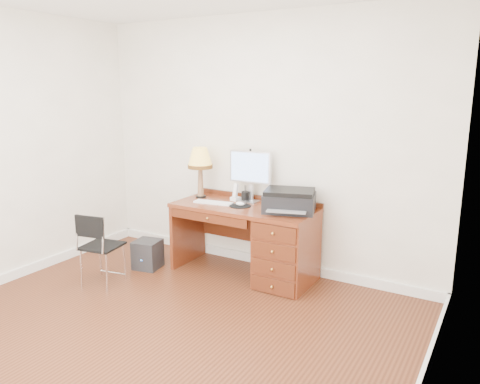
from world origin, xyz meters
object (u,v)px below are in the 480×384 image
Objects in this scene: desk at (272,242)px; chair at (97,242)px; equipment_box at (148,254)px; monitor at (250,170)px; printer at (289,201)px; phone at (236,196)px; leg_lamp at (200,161)px.

chair reaches higher than desk.
equipment_box is at bearing 69.61° from chair.
monitor is at bearing 20.54° from equipment_box.
desk is at bearing 175.42° from printer.
monitor is 2.94× the size of phone.
monitor is (-0.36, 0.20, 0.68)m from desk.
equipment_box is (-1.49, -0.43, -0.70)m from printer.
desk is 2.69× the size of leg_lamp.
printer is 0.70m from phone.
chair is at bearing -134.29° from monitor.
desk is 1.19m from leg_lamp.
chair is (-1.43, -1.00, 0.04)m from desk.
phone is (-0.52, 0.15, 0.39)m from desk.
equipment_box is (-1.32, -0.39, -0.26)m from desk.
phone is (-0.15, -0.05, -0.29)m from monitor.
monitor reaches higher than desk.
printer reaches higher than chair.
printer is 1.05× the size of leg_lamp.
leg_lamp reaches higher than monitor.
chair is at bearing -111.21° from equipment_box.
desk is at bearing 24.64° from chair.
printer is at bearing 22.62° from chair.
leg_lamp reaches higher than desk.
chair is at bearing -164.02° from printer.
leg_lamp reaches higher than printer.
equipment_box is at bearing -163.36° from desk.
equipment_box is (-0.40, -0.47, -1.00)m from leg_lamp.
equipment_box is at bearing -134.60° from phone.
equipment_box is at bearing -130.04° from leg_lamp.
monitor is 1.75× the size of equipment_box.
monitor reaches higher than printer.
printer is at bearing 2.51° from phone.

